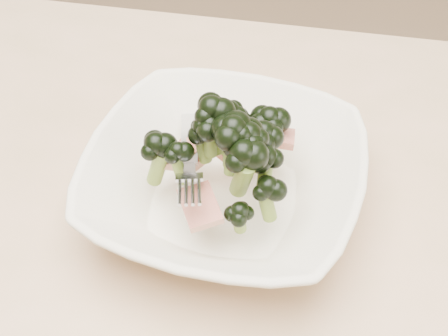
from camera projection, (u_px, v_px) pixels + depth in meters
The scene contains 2 objects.
dining_table at pixel (105, 302), 0.66m from camera, with size 1.20×0.80×0.75m.
broccoli_dish at pixel (225, 175), 0.59m from camera, with size 0.29×0.29×0.13m.
Camera 1 is at (0.19, -0.32, 1.22)m, focal length 50.00 mm.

